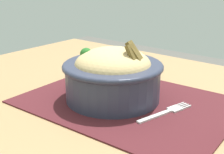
{
  "coord_description": "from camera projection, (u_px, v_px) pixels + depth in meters",
  "views": [
    {
      "loc": [
        0.32,
        -0.47,
        0.96
      ],
      "look_at": [
        -0.06,
        -0.0,
        0.75
      ],
      "focal_mm": 49.35,
      "sensor_mm": 36.0,
      "label": 1
    }
  ],
  "objects": [
    {
      "name": "bowl",
      "position": [
        112.0,
        75.0,
        0.64
      ],
      "size": [
        0.21,
        0.21,
        0.13
      ],
      "color": "#2D3347",
      "rests_on": "placemat"
    },
    {
      "name": "placemat",
      "position": [
        128.0,
        102.0,
        0.65
      ],
      "size": [
        0.44,
        0.34,
        0.0
      ],
      "primitive_type": "cube",
      "rotation": [
        0.0,
        0.0,
        0.04
      ],
      "color": "#47191E",
      "rests_on": "table"
    },
    {
      "name": "fork",
      "position": [
        167.0,
        112.0,
        0.6
      ],
      "size": [
        0.05,
        0.13,
        0.0
      ],
      "color": "silver",
      "rests_on": "placemat"
    },
    {
      "name": "table",
      "position": [
        135.0,
        135.0,
        0.65
      ],
      "size": [
        1.18,
        0.8,
        0.7
      ],
      "color": "#99754C",
      "rests_on": "ground_plane"
    }
  ]
}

